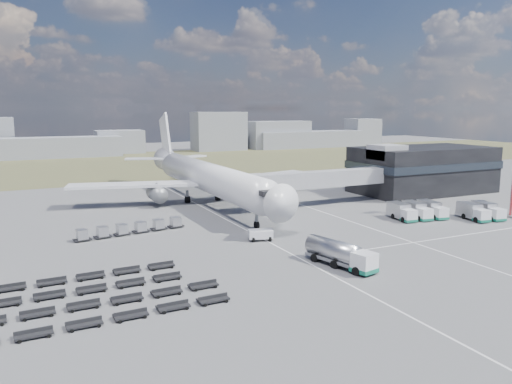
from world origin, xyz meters
name	(u,v)px	position (x,y,z in m)	size (l,w,h in m)	color
ground	(284,242)	(0.00, 0.00, 0.00)	(420.00, 420.00, 0.00)	#565659
grass_strip	(127,164)	(0.00, 110.00, 0.01)	(420.00, 90.00, 0.01)	brown
lane_markings	(331,230)	(9.77, 3.00, 0.01)	(47.12, 110.00, 0.01)	silver
terminal	(422,169)	(47.77, 23.96, 5.25)	(30.40, 16.40, 11.00)	black
jet_bridge	(307,180)	(15.90, 20.42, 5.05)	(30.30, 3.80, 7.05)	#939399
airliner	(205,176)	(0.00, 32.38, 5.29)	(51.59, 64.53, 17.62)	white
skyline	(30,139)	(-28.45, 150.00, 6.86)	(295.04, 25.85, 22.16)	gray
fuel_tanker	(340,254)	(0.68, -12.37, 1.53)	(4.52, 9.75, 3.06)	white
pushback_tug	(260,235)	(-2.63, 2.22, 0.75)	(3.37, 1.90, 1.51)	white
catering_truck	(283,195)	(13.91, 26.22, 1.56)	(3.14, 6.79, 3.04)	white
service_trucks_near	(417,211)	(27.47, 3.58, 1.35)	(8.96, 7.25, 2.49)	white
service_trucks_far	(481,211)	(36.69, -1.40, 1.36)	(6.06, 6.92, 2.50)	white
uld_row	(131,228)	(-18.35, 13.59, 0.90)	(16.66, 3.98, 1.51)	black
baggage_dollies	(74,299)	(-28.78, -10.79, 0.36)	(27.90, 14.87, 0.71)	black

